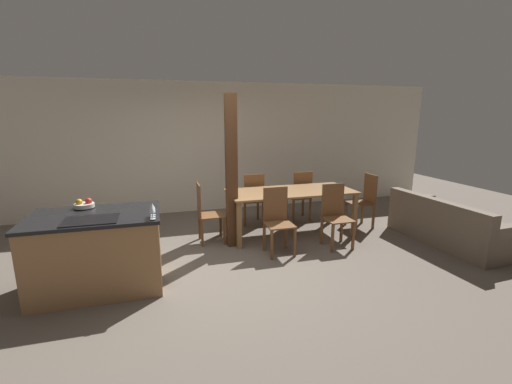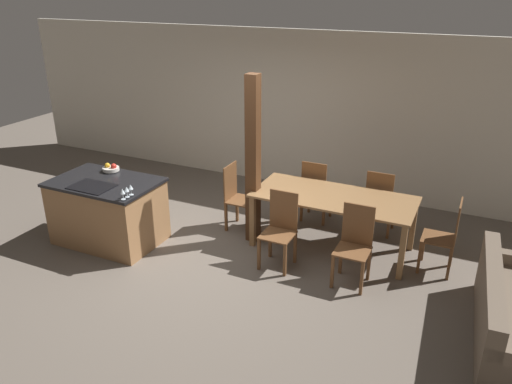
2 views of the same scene
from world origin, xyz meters
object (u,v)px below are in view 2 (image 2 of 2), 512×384
at_px(wine_glass_near, 122,192).
at_px(dining_chair_foot_end, 446,236).
at_px(kitchen_island, 108,211).
at_px(dining_chair_far_left, 315,190).
at_px(dining_table, 334,202).
at_px(dining_chair_near_right, 354,244).
at_px(fruit_bowl, 111,168).
at_px(wine_glass_far, 131,187).
at_px(dining_chair_head_end, 237,196).
at_px(timber_post, 253,162).
at_px(wine_glass_middle, 127,190).
at_px(dining_chair_near_left, 280,228).
at_px(dining_chair_far_right, 380,201).

xyz_separation_m(wine_glass_near, dining_chair_foot_end, (3.69, 1.54, -0.51)).
height_order(kitchen_island, dining_chair_far_left, dining_chair_far_left).
distance_m(dining_table, dining_chair_far_left, 0.86).
bearing_deg(dining_chair_near_right, fruit_bowl, -178.23).
xyz_separation_m(fruit_bowl, wine_glass_far, (0.81, -0.58, 0.06)).
bearing_deg(dining_chair_head_end, dining_chair_near_right, -109.72).
height_order(dining_table, dining_chair_head_end, dining_chair_head_end).
xyz_separation_m(dining_table, timber_post, (-1.08, -0.24, 0.49)).
distance_m(dining_chair_far_left, timber_post, 1.29).
distance_m(wine_glass_far, dining_chair_near_right, 2.85).
xyz_separation_m(wine_glass_middle, dining_chair_near_left, (1.76, 0.77, -0.51)).
bearing_deg(dining_chair_far_right, dining_chair_near_right, 90.00).
bearing_deg(dining_chair_foot_end, dining_chair_far_right, -125.57).
height_order(dining_chair_near_right, dining_chair_head_end, same).
height_order(wine_glass_near, wine_glass_middle, same).
bearing_deg(kitchen_island, wine_glass_middle, -26.62).
bearing_deg(wine_glass_far, dining_chair_head_end, 60.32).
bearing_deg(wine_glass_near, fruit_bowl, 137.76).
relative_size(kitchen_island, dining_chair_foot_end, 1.48).
bearing_deg(kitchen_island, dining_chair_far_left, 37.16).
relative_size(dining_chair_near_right, timber_post, 0.42).
distance_m(wine_glass_far, dining_chair_far_right, 3.46).
bearing_deg(dining_chair_near_left, dining_table, 55.17).
bearing_deg(timber_post, wine_glass_middle, -133.54).
xyz_separation_m(fruit_bowl, wine_glass_near, (0.81, -0.74, 0.06)).
distance_m(fruit_bowl, dining_chair_far_right, 3.86).
height_order(dining_table, dining_chair_near_right, dining_chair_near_right).
bearing_deg(dining_chair_near_left, timber_post, 142.72).
distance_m(wine_glass_far, dining_chair_far_left, 2.77).
relative_size(fruit_bowl, dining_table, 0.11).
height_order(dining_table, dining_chair_far_right, dining_chair_far_right).
distance_m(dining_chair_head_end, dining_chair_foot_end, 2.90).
relative_size(wine_glass_middle, dining_chair_far_right, 0.14).
xyz_separation_m(wine_glass_far, dining_table, (2.24, 1.38, -0.34)).
bearing_deg(dining_chair_far_left, dining_chair_head_end, 35.57).
distance_m(fruit_bowl, dining_chair_foot_end, 4.59).
height_order(wine_glass_near, dining_chair_far_left, wine_glass_near).
xyz_separation_m(wine_glass_far, dining_chair_far_right, (2.72, 2.07, -0.51)).
distance_m(wine_glass_near, dining_chair_near_right, 2.89).
height_order(dining_chair_near_right, dining_chair_far_right, same).
relative_size(dining_chair_foot_end, timber_post, 0.42).
relative_size(wine_glass_near, wine_glass_middle, 1.00).
distance_m(wine_glass_far, dining_table, 2.65).
height_order(wine_glass_far, dining_table, wine_glass_far).
xyz_separation_m(kitchen_island, wine_glass_middle, (0.65, -0.33, 0.56)).
height_order(dining_chair_far_right, timber_post, timber_post).
relative_size(fruit_bowl, dining_chair_far_left, 0.24).
xyz_separation_m(kitchen_island, dining_chair_foot_end, (4.34, 1.13, 0.05)).
xyz_separation_m(dining_chair_far_left, dining_chair_head_end, (-0.97, -0.69, 0.00)).
bearing_deg(dining_chair_head_end, wine_glass_middle, 151.66).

